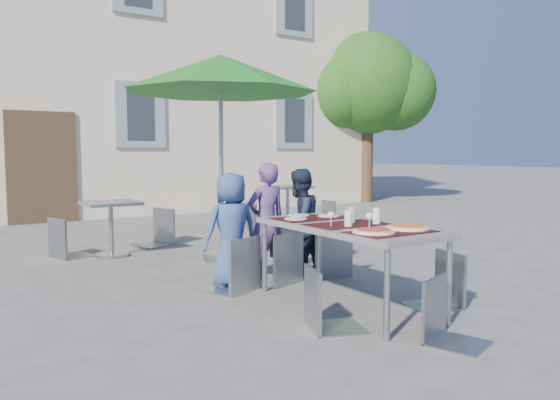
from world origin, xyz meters
TOP-DOWN VIEW (x-y plane):
  - ground at (0.00, 0.00)m, footprint 90.00×90.00m
  - building at (-0.00, 11.50)m, footprint 13.60×8.20m
  - tree at (6.55, 7.54)m, footprint 3.60×3.00m
  - dining_table at (-0.78, -0.32)m, footprint 0.80×1.85m
  - pizza_near_left at (-0.94, -0.84)m, footprint 0.34×0.34m
  - pizza_near_right at (-0.55, -0.83)m, footprint 0.36×0.36m
  - glassware at (-0.72, -0.39)m, footprint 0.51×0.40m
  - place_settings at (-0.76, 0.30)m, footprint 0.68×0.45m
  - child_0 at (-1.28, 0.94)m, footprint 0.60×0.41m
  - child_1 at (-0.80, 1.02)m, footprint 0.47×0.31m
  - child_2 at (-0.36, 1.01)m, footprint 0.67×0.52m
  - chair_0 at (-1.36, 0.68)m, footprint 0.61×0.61m
  - chair_1 at (-0.80, 0.73)m, footprint 0.59×0.59m
  - chair_2 at (-0.16, 0.71)m, footprint 0.53×0.53m
  - chair_3 at (-1.34, -0.72)m, footprint 0.54×0.54m
  - chair_4 at (-0.03, -0.77)m, footprint 0.49×0.49m
  - chair_5 at (-0.76, -1.43)m, footprint 0.50×0.50m
  - patio_umbrella at (-0.75, 2.20)m, footprint 2.46×2.46m
  - cafe_table_0 at (-1.87, 3.25)m, footprint 0.69×0.69m
  - bg_chair_l_0 at (-2.41, 3.49)m, footprint 0.57×0.56m
  - bg_chair_r_0 at (-1.01, 3.80)m, footprint 0.59×0.59m
  - cafe_table_1 at (1.68, 4.31)m, footprint 0.73×0.73m
  - bg_chair_l_1 at (1.05, 4.37)m, footprint 0.46×0.46m
  - bg_chair_r_1 at (2.68, 4.44)m, footprint 0.43×0.43m

SIDE VIEW (x-z plane):
  - ground at x=0.00m, z-range 0.00..0.00m
  - bg_chair_r_1 at x=2.68m, z-range 0.07..0.91m
  - cafe_table_0 at x=-1.87m, z-range 0.13..0.87m
  - chair_5 at x=-0.76m, z-range 0.07..0.96m
  - chair_4 at x=-0.03m, z-range 0.08..1.01m
  - cafe_table_1 at x=1.68m, z-range 0.16..0.93m
  - chair_3 at x=-1.34m, z-range 0.08..1.02m
  - bg_chair_l_1 at x=1.05m, z-range 0.08..1.03m
  - child_0 at x=-1.28m, z-range 0.00..1.19m
  - bg_chair_l_0 at x=-2.41m, z-range 0.09..1.11m
  - chair_2 at x=-0.16m, z-range 0.09..1.12m
  - child_2 at x=-0.36m, z-range 0.00..1.21m
  - bg_chair_r_0 at x=-1.01m, z-range 0.09..1.13m
  - chair_0 at x=-1.36m, z-range 0.10..1.15m
  - chair_1 at x=-0.80m, z-range 0.10..1.15m
  - child_1 at x=-0.80m, z-range 0.00..1.28m
  - dining_table at x=-0.78m, z-range 0.32..1.07m
  - place_settings at x=-0.76m, z-range 0.76..0.77m
  - pizza_near_left at x=-0.94m, z-range 0.75..0.78m
  - pizza_near_right at x=-0.55m, z-range 0.75..0.78m
  - glassware at x=-0.72m, z-range 0.75..0.90m
  - patio_umbrella at x=-0.75m, z-range 1.05..3.67m
  - tree at x=6.55m, z-range 0.90..5.60m
  - building at x=0.00m, z-range -0.70..10.40m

